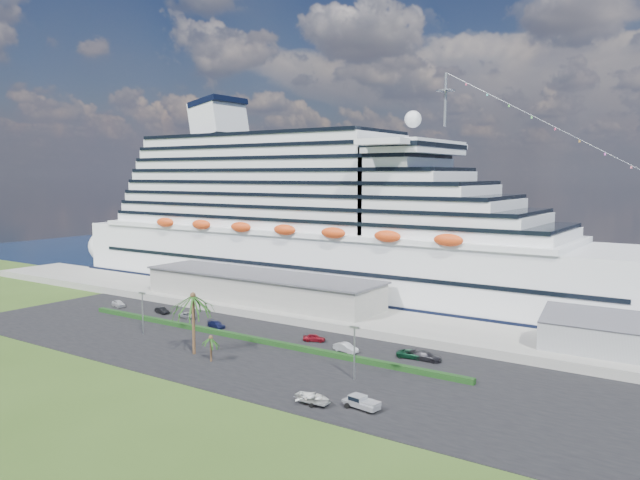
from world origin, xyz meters
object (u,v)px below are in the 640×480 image
Objects in this scene: cruise_ship at (329,230)px; boat_trailer at (313,397)px; parked_car_3 at (216,324)px; pickup_truck at (361,402)px.

cruise_ship is 32.69× the size of boat_trailer.
boat_trailer is at bearing -109.43° from parked_car_3.
parked_car_3 is 0.77× the size of boat_trailer.
cruise_ship reaches higher than pickup_truck.
pickup_truck is (46.82, -21.62, 0.32)m from parked_car_3.
parked_car_3 is 47.31m from boat_trailer.
boat_trailer is at bearing -158.02° from pickup_truck.
cruise_ship is 36.28× the size of pickup_truck.
boat_trailer is (42.36, -68.18, -15.47)m from cruise_ship.
parked_car_3 is 51.57m from pickup_truck.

